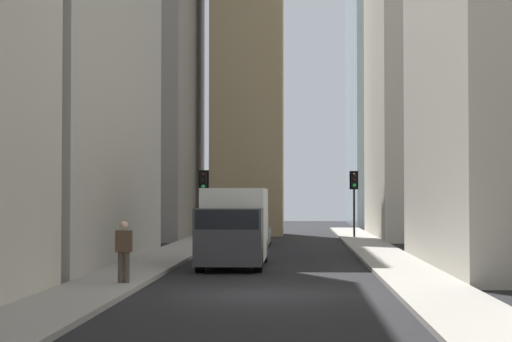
# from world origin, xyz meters

# --- Properties ---
(ground_plane) EXTENTS (135.00, 135.00, 0.00)m
(ground_plane) POSITION_xyz_m (0.00, 0.00, 0.00)
(ground_plane) COLOR black
(sidewalk_right) EXTENTS (90.00, 2.20, 0.14)m
(sidewalk_right) POSITION_xyz_m (0.00, 4.50, 0.07)
(sidewalk_right) COLOR gray
(sidewalk_right) RESTS_ON ground_plane
(sidewalk_left) EXTENTS (90.00, 2.20, 0.14)m
(sidewalk_left) POSITION_xyz_m (0.00, -4.50, 0.07)
(sidewalk_left) COLOR gray
(sidewalk_left) RESTS_ON ground_plane
(delivery_truck) EXTENTS (6.46, 2.25, 2.84)m
(delivery_truck) POSITION_xyz_m (8.99, 1.40, 1.46)
(delivery_truck) COLOR silver
(delivery_truck) RESTS_ON ground_plane
(hatchback_grey) EXTENTS (4.30, 1.78, 1.42)m
(hatchback_grey) POSITION_xyz_m (22.03, 1.40, 0.66)
(hatchback_grey) COLOR slate
(hatchback_grey) RESTS_ON ground_plane
(traffic_light_midblock) EXTENTS (0.43, 0.52, 3.76)m
(traffic_light_midblock) POSITION_xyz_m (22.00, 3.92, 2.90)
(traffic_light_midblock) COLOR black
(traffic_light_midblock) RESTS_ON sidewalk_right
(traffic_light_far_junction) EXTENTS (0.43, 0.52, 3.92)m
(traffic_light_far_junction) POSITION_xyz_m (29.54, -4.26, 3.02)
(traffic_light_far_junction) COLOR black
(traffic_light_far_junction) RESTS_ON sidewalk_left
(pedestrian) EXTENTS (0.26, 0.44, 1.72)m
(pedestrian) POSITION_xyz_m (1.52, 3.94, 1.08)
(pedestrian) COLOR #473D33
(pedestrian) RESTS_ON sidewalk_right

